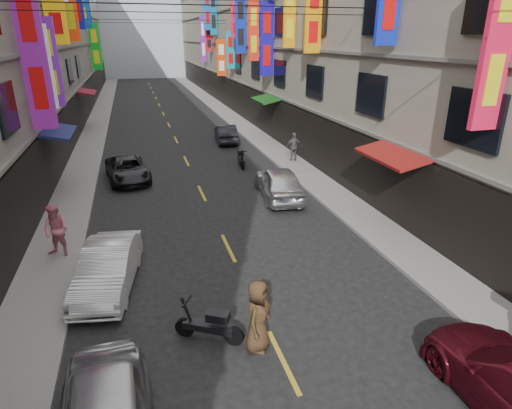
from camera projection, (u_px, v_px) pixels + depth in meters
sidewalk_left at (95, 128)px, 35.35m from camera, size 2.00×90.00×0.12m
sidewalk_right at (236, 121)px, 38.39m from camera, size 2.00×90.00×0.12m
building_row_right at (303, 7)px, 36.46m from camera, size 10.14×90.00×19.00m
haze_block at (140, 14)px, 77.65m from camera, size 18.00×8.00×22.00m
shop_signage at (164, 3)px, 27.17m from camera, size 14.00×55.00×11.71m
street_awnings at (167, 125)px, 21.15m from camera, size 13.99×35.20×0.41m
overhead_cables at (177, 3)px, 22.93m from camera, size 14.00×38.04×1.24m
lane_markings at (172, 132)px, 34.21m from camera, size 0.12×80.20×0.01m
scooter_crossing at (210, 325)px, 10.55m from camera, size 1.61×1.02×1.14m
scooter_far_right at (241, 159)px, 24.94m from camera, size 0.54×1.80×1.14m
car_left_mid at (108, 268)px, 12.73m from camera, size 2.09×4.26×1.34m
car_left_far at (127, 169)px, 22.44m from camera, size 2.52×4.50×1.19m
car_right_mid at (279, 182)px, 19.97m from camera, size 2.26×4.57×1.50m
car_right_far at (226, 133)px, 30.60m from camera, size 1.69×3.95×1.27m
pedestrian_lfar at (56, 231)px, 14.32m from camera, size 1.07×0.95×1.82m
pedestrian_rfar at (294, 147)px, 25.45m from camera, size 1.04×0.64×1.72m
pedestrian_crossing at (258, 316)px, 10.11m from camera, size 1.03×1.10×1.86m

